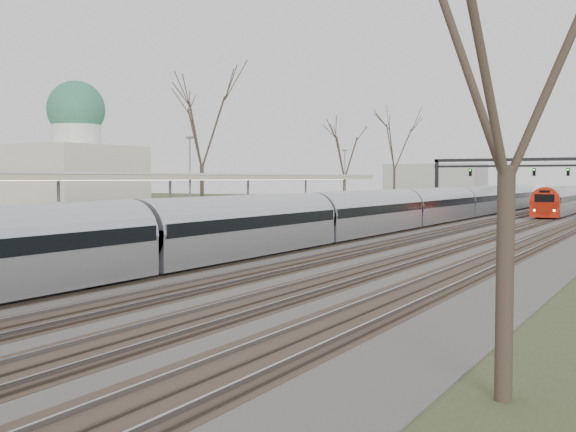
# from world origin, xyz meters

# --- Properties ---
(track_bed) EXTENTS (24.00, 160.00, 0.22)m
(track_bed) POSITION_xyz_m (0.26, 55.00, 0.06)
(track_bed) COLOR #474442
(track_bed) RESTS_ON ground
(platform) EXTENTS (3.50, 69.00, 1.00)m
(platform) POSITION_xyz_m (-9.05, 37.50, 0.50)
(platform) COLOR #9E9B93
(platform) RESTS_ON ground
(canopy) EXTENTS (4.10, 50.00, 3.11)m
(canopy) POSITION_xyz_m (-9.05, 32.99, 3.93)
(canopy) COLOR slate
(canopy) RESTS_ON platform
(dome_building) EXTENTS (10.00, 8.00, 10.30)m
(dome_building) POSITION_xyz_m (-21.71, 38.00, 3.72)
(dome_building) COLOR beige
(dome_building) RESTS_ON ground
(signal_gantry) EXTENTS (21.00, 0.59, 6.08)m
(signal_gantry) POSITION_xyz_m (0.29, 84.99, 4.91)
(signal_gantry) COLOR black
(signal_gantry) RESTS_ON ground
(tree_west_far) EXTENTS (5.50, 5.50, 11.33)m
(tree_west_far) POSITION_xyz_m (-17.00, 48.00, 8.02)
(tree_west_far) COLOR #2D231C
(tree_west_far) RESTS_ON ground
(tree_east_near) EXTENTS (4.50, 4.50, 9.27)m
(tree_east_near) POSITION_xyz_m (13.00, 15.00, 6.55)
(tree_east_near) COLOR #2D231C
(tree_east_near) RESTS_ON ground
(train_near) EXTENTS (2.62, 90.21, 3.05)m
(train_near) POSITION_xyz_m (-2.50, 53.29, 1.48)
(train_near) COLOR #AAADB4
(train_near) RESTS_ON ground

